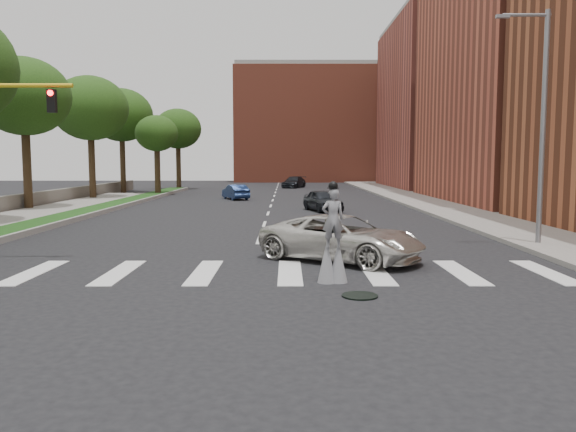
% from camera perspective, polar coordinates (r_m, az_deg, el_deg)
% --- Properties ---
extents(ground_plane, '(160.00, 160.00, 0.00)m').
position_cam_1_polar(ground_plane, '(16.04, -4.41, -6.46)').
color(ground_plane, black).
rests_on(ground_plane, ground).
extents(grass_median, '(2.00, 60.00, 0.25)m').
position_cam_1_polar(grass_median, '(37.96, -19.66, 0.42)').
color(grass_median, '#153B11').
rests_on(grass_median, ground).
extents(median_curb, '(0.20, 60.00, 0.28)m').
position_cam_1_polar(median_curb, '(37.62, -18.16, 0.45)').
color(median_curb, gray).
rests_on(median_curb, ground).
extents(sidewalk_right, '(5.00, 90.00, 0.18)m').
position_cam_1_polar(sidewalk_right, '(42.31, 15.37, 1.01)').
color(sidewalk_right, gray).
rests_on(sidewalk_right, ground).
extents(stone_wall, '(0.50, 56.00, 1.10)m').
position_cam_1_polar(stone_wall, '(41.89, -25.88, 1.23)').
color(stone_wall, '#5E5951').
rests_on(stone_wall, ground).
extents(manhole, '(0.90, 0.90, 0.04)m').
position_cam_1_polar(manhole, '(14.15, 7.30, -8.04)').
color(manhole, black).
rests_on(manhole, ground).
extents(building_mid, '(16.00, 22.00, 24.00)m').
position_cam_1_polar(building_mid, '(50.90, 24.89, 14.90)').
color(building_mid, '#A24833').
rests_on(building_mid, ground).
extents(building_far, '(16.00, 22.00, 20.00)m').
position_cam_1_polar(building_far, '(72.98, 16.72, 10.62)').
color(building_far, '#A0483B').
rests_on(building_far, ground).
extents(building_backdrop, '(26.00, 14.00, 18.00)m').
position_cam_1_polar(building_backdrop, '(93.93, 2.83, 9.07)').
color(building_backdrop, '#A24833').
rests_on(building_backdrop, ground).
extents(streetlight, '(2.05, 0.20, 9.00)m').
position_cam_1_polar(streetlight, '(23.77, 24.29, 8.86)').
color(streetlight, slate).
rests_on(streetlight, ground).
extents(stilt_performer, '(0.84, 0.55, 2.80)m').
position_cam_1_polar(stilt_performer, '(15.49, 4.56, -2.84)').
color(stilt_performer, black).
rests_on(stilt_performer, ground).
extents(suv_crossing, '(6.04, 5.26, 1.55)m').
position_cam_1_polar(suv_crossing, '(18.90, 5.49, -2.24)').
color(suv_crossing, beige).
rests_on(suv_crossing, ground).
extents(car_near, '(2.83, 4.53, 1.44)m').
position_cam_1_polar(car_near, '(37.55, 3.55, 1.60)').
color(car_near, black).
rests_on(car_near, ground).
extents(car_mid, '(2.81, 4.17, 1.30)m').
position_cam_1_polar(car_mid, '(49.08, -5.36, 2.45)').
color(car_mid, navy).
rests_on(car_mid, ground).
extents(car_far, '(3.50, 5.23, 1.41)m').
position_cam_1_polar(car_far, '(70.15, 0.60, 3.47)').
color(car_far, black).
rests_on(car_far, ground).
extents(tree_3, '(6.11, 6.11, 10.23)m').
position_cam_1_polar(tree_3, '(42.05, -25.25, 10.88)').
color(tree_3, black).
rests_on(tree_3, ground).
extents(tree_4, '(6.48, 6.48, 10.61)m').
position_cam_1_polar(tree_4, '(51.88, -19.47, 10.25)').
color(tree_4, black).
rests_on(tree_4, ground).
extents(tree_5, '(6.48, 6.48, 10.85)m').
position_cam_1_polar(tree_5, '(61.78, -16.56, 9.77)').
color(tree_5, black).
rests_on(tree_5, ground).
extents(tree_6, '(4.12, 4.12, 7.76)m').
position_cam_1_polar(tree_6, '(56.34, -13.20, 8.09)').
color(tree_6, black).
rests_on(tree_6, ground).
extents(tree_7, '(5.49, 5.49, 9.43)m').
position_cam_1_polar(tree_7, '(67.66, -11.13, 8.65)').
color(tree_7, black).
rests_on(tree_7, ground).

